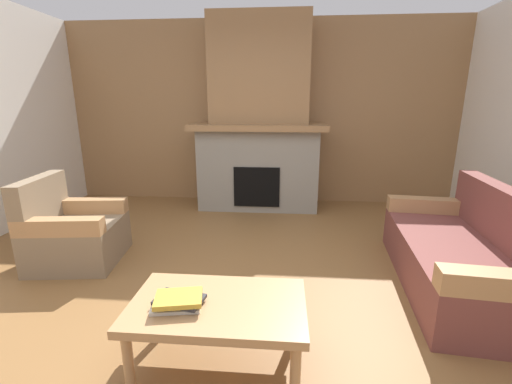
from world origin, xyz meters
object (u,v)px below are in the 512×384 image
at_px(fireplace, 259,128).
at_px(couch, 464,256).
at_px(armchair, 73,233).
at_px(coffee_table, 218,310).

bearing_deg(fireplace, couch, -49.54).
relative_size(couch, armchair, 2.21).
bearing_deg(armchair, couch, -3.06).
bearing_deg(fireplace, armchair, -129.40).
xyz_separation_m(couch, coffee_table, (-1.88, -1.06, 0.09)).
relative_size(fireplace, coffee_table, 2.70).
xyz_separation_m(couch, armchair, (-3.56, 0.19, 0.01)).
bearing_deg(coffee_table, fireplace, 90.23).
bearing_deg(fireplace, coffee_table, -89.77).
xyz_separation_m(armchair, coffee_table, (1.68, -1.25, 0.08)).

